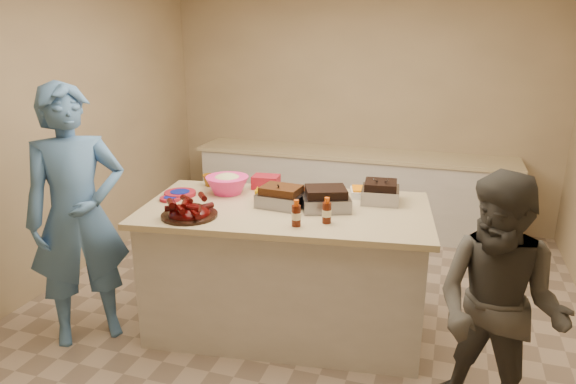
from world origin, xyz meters
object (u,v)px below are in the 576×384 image
(rib_platter, at_px, (190,216))
(mustard_bottle, at_px, (258,202))
(bbq_bottle_a, at_px, (296,226))
(guest_blue, at_px, (93,333))
(roasting_pan, at_px, (380,202))
(bbq_bottle_b, at_px, (326,223))
(island, at_px, (286,325))
(coleslaw_bowl, at_px, (228,193))
(plastic_cup, at_px, (209,186))

(rib_platter, relative_size, mustard_bottle, 3.15)
(bbq_bottle_a, bearing_deg, rib_platter, -175.96)
(guest_blue, bearing_deg, roasting_pan, -19.74)
(rib_platter, relative_size, bbq_bottle_b, 2.20)
(island, relative_size, coleslaw_bowl, 6.13)
(bbq_bottle_a, relative_size, bbq_bottle_b, 1.01)
(coleslaw_bowl, distance_m, mustard_bottle, 0.34)
(coleslaw_bowl, bearing_deg, rib_platter, -92.75)
(bbq_bottle_b, distance_m, guest_blue, 2.02)
(roasting_pan, distance_m, mustard_bottle, 0.92)
(roasting_pan, bearing_deg, coleslaw_bowl, -178.61)
(island, distance_m, roasting_pan, 1.22)
(island, distance_m, plastic_cup, 1.29)
(bbq_bottle_a, bearing_deg, island, 118.23)
(coleslaw_bowl, xyz_separation_m, guest_blue, (-0.83, -0.74, -0.98))
(bbq_bottle_a, distance_m, plastic_cup, 1.16)
(plastic_cup, bearing_deg, roasting_pan, 0.44)
(island, xyz_separation_m, coleslaw_bowl, (-0.54, 0.18, 0.98))
(coleslaw_bowl, distance_m, plastic_cup, 0.27)
(island, bearing_deg, bbq_bottle_a, -69.51)
(island, distance_m, mustard_bottle, 1.01)
(guest_blue, bearing_deg, rib_platter, -31.77)
(island, xyz_separation_m, bbq_bottle_a, (0.18, -0.34, 0.98))
(rib_platter, distance_m, roasting_pan, 1.41)
(roasting_pan, relative_size, coleslaw_bowl, 0.81)
(rib_platter, xyz_separation_m, bbq_bottle_a, (0.76, 0.05, 0.00))
(mustard_bottle, bearing_deg, guest_blue, -151.71)
(roasting_pan, distance_m, plastic_cup, 1.41)
(bbq_bottle_b, distance_m, mustard_bottle, 0.65)
(island, bearing_deg, coleslaw_bowl, 154.07)
(plastic_cup, bearing_deg, island, -22.50)
(rib_platter, height_order, coleslaw_bowl, coleslaw_bowl)
(bbq_bottle_b, height_order, plastic_cup, bbq_bottle_b)
(rib_platter, bearing_deg, bbq_bottle_b, 10.33)
(bbq_bottle_b, bearing_deg, island, 147.91)
(bbq_bottle_a, height_order, bbq_bottle_b, same)
(roasting_pan, xyz_separation_m, guest_blue, (-2.00, -0.90, -0.98))
(rib_platter, height_order, mustard_bottle, rib_platter)
(coleslaw_bowl, relative_size, mustard_bottle, 2.73)
(bbq_bottle_b, bearing_deg, rib_platter, -169.67)
(rib_platter, distance_m, guest_blue, 1.28)
(bbq_bottle_b, xyz_separation_m, mustard_bottle, (-0.60, 0.27, -0.00))
(guest_blue, bearing_deg, coleslaw_bowl, -1.78)
(rib_platter, bearing_deg, coleslaw_bowl, 87.25)
(bbq_bottle_a, relative_size, plastic_cup, 1.70)
(island, bearing_deg, plastic_cup, 149.76)
(bbq_bottle_a, bearing_deg, mustard_bottle, 137.44)
(rib_platter, xyz_separation_m, mustard_bottle, (0.34, 0.44, 0.00))
(bbq_bottle_a, xyz_separation_m, mustard_bottle, (-0.42, 0.39, -0.00))
(rib_platter, bearing_deg, guest_blue, -167.93)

